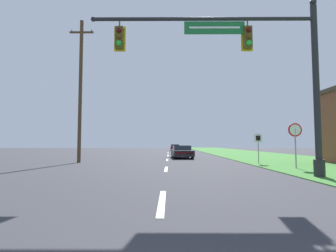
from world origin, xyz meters
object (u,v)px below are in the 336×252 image
Objects in this scene: car_ahead at (182,152)px; stop_sign at (295,135)px; signal_mast at (258,66)px; far_car at (175,147)px; route_sign_post at (258,142)px; utility_pole_near at (80,88)px.

car_ahead is 12.09m from stop_sign.
signal_mast is at bearing -79.71° from car_ahead.
signal_mast is 2.26× the size of far_car.
signal_mast is at bearing -108.24° from route_sign_post.
signal_mast is 15.00m from car_ahead.
car_ahead is 1.03× the size of far_car.
car_ahead is at bearing 124.55° from route_sign_post.
car_ahead is 1.79× the size of stop_sign.
route_sign_post is at bearing -82.03° from far_car.
route_sign_post is 13.40m from utility_pole_near.
stop_sign is at bearing -81.38° from far_car.
route_sign_post reaches higher than car_ahead.
utility_pole_near reaches higher than car_ahead.
signal_mast is 5.67m from stop_sign.
far_car is 35.51m from utility_pole_near.
signal_mast is at bearing -131.41° from stop_sign.
utility_pole_near is at bearing -102.77° from far_car.
stop_sign is (3.26, 3.69, -2.82)m from signal_mast.
route_sign_post is at bearing -5.31° from utility_pole_near.
signal_mast reaches higher than far_car.
far_car is 35.85m from route_sign_post.
stop_sign is 0.23× the size of utility_pole_near.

